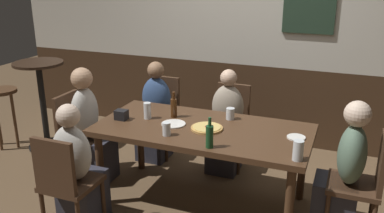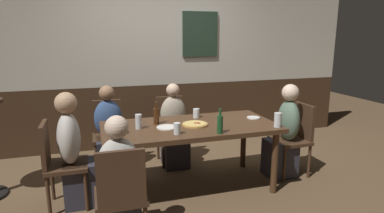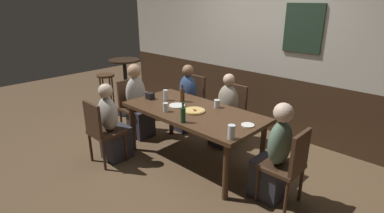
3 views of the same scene
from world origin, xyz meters
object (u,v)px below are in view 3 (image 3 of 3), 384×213
(chair_left_near, at_px, (101,129))
(person_head_east, at_px, (274,159))
(pizza, at_px, (194,111))
(bar_stool, at_px, (106,82))
(person_left_near, at_px, (113,128))
(side_bar_table, at_px, (126,82))
(beer_bottle_brown, at_px, (182,95))
(pint_glass_pale, at_px, (166,108))
(condiment_caddy, at_px, (150,96))
(chair_head_west, at_px, (132,104))
(chair_head_east, at_px, (288,163))
(plate_white_small, at_px, (248,125))
(chair_mid_far, at_px, (232,110))
(tumbler_water, at_px, (217,104))
(beer_glass_half, at_px, (231,133))
(person_left_far, at_px, (186,103))
(dining_table, at_px, (193,115))
(person_head_west, at_px, (138,106))
(plate_white_large, at_px, (177,105))
(chair_left_far, at_px, (193,99))
(beer_bottle_green, at_px, (183,114))
(person_mid_far, at_px, (225,116))
(tumbler_short, at_px, (166,96))

(chair_left_near, xyz_separation_m, person_head_east, (2.02, 0.87, -0.02))
(pizza, relative_size, bar_stool, 0.39)
(person_left_near, xyz_separation_m, side_bar_table, (-1.33, 1.16, 0.16))
(beer_bottle_brown, bearing_deg, pint_glass_pale, -73.98)
(beer_bottle_brown, relative_size, condiment_caddy, 2.24)
(beer_bottle_brown, bearing_deg, chair_head_west, -171.86)
(chair_head_west, distance_m, pizza, 1.43)
(chair_head_east, height_order, person_left_near, person_left_near)
(plate_white_small, bearing_deg, chair_mid_far, 134.52)
(tumbler_water, relative_size, condiment_caddy, 0.98)
(beer_glass_half, distance_m, beer_bottle_brown, 1.31)
(chair_mid_far, xyz_separation_m, person_left_far, (-0.83, -0.16, -0.04))
(chair_head_east, xyz_separation_m, side_bar_table, (-3.52, 0.45, 0.12))
(dining_table, xyz_separation_m, person_left_near, (-0.83, -0.71, -0.21))
(person_head_west, xyz_separation_m, beer_bottle_brown, (0.85, 0.15, 0.34))
(chair_left_near, height_order, plate_white_large, chair_left_near)
(plate_white_large, bearing_deg, person_left_near, -129.82)
(chair_head_west, relative_size, condiment_caddy, 8.00)
(beer_glass_half, bearing_deg, chair_left_near, -162.84)
(person_head_west, bearing_deg, person_left_far, 62.61)
(person_left_near, bearing_deg, chair_head_east, 17.97)
(tumbler_water, bearing_deg, chair_left_far, 149.35)
(person_head_east, relative_size, tumbler_water, 10.56)
(beer_bottle_green, height_order, condiment_caddy, beer_bottle_green)
(plate_white_small, bearing_deg, person_head_west, -178.27)
(beer_glass_half, bearing_deg, person_head_west, 170.38)
(chair_left_near, relative_size, plate_white_large, 4.06)
(tumbler_water, relative_size, bar_stool, 0.15)
(dining_table, height_order, chair_left_near, chair_left_near)
(person_mid_far, height_order, beer_bottle_brown, person_mid_far)
(person_left_far, distance_m, tumbler_short, 0.82)
(plate_white_small, bearing_deg, plate_white_large, -174.90)
(tumbler_water, distance_m, tumbler_short, 0.77)
(chair_left_far, distance_m, beer_bottle_brown, 0.94)
(bar_stool, bearing_deg, person_left_far, 12.89)
(person_mid_far, bearing_deg, plate_white_large, -109.72)
(plate_white_large, relative_size, plate_white_small, 1.42)
(chair_head_east, bearing_deg, plate_white_large, -178.77)
(chair_left_near, relative_size, tumbler_water, 8.20)
(plate_white_small, xyz_separation_m, condiment_caddy, (-1.57, -0.15, 0.04))
(person_head_west, height_order, pizza, person_head_west)
(beer_glass_half, bearing_deg, beer_bottle_brown, 157.74)
(person_head_west, bearing_deg, person_left_near, -62.60)
(person_left_far, height_order, beer_glass_half, person_left_far)
(chair_mid_far, relative_size, plate_white_large, 4.06)
(condiment_caddy, bearing_deg, beer_bottle_green, -16.65)
(beer_bottle_green, bearing_deg, person_mid_far, 100.16)
(person_head_east, distance_m, person_left_far, 2.14)
(chair_left_near, distance_m, person_head_west, 0.95)
(pizza, bearing_deg, dining_table, 150.26)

